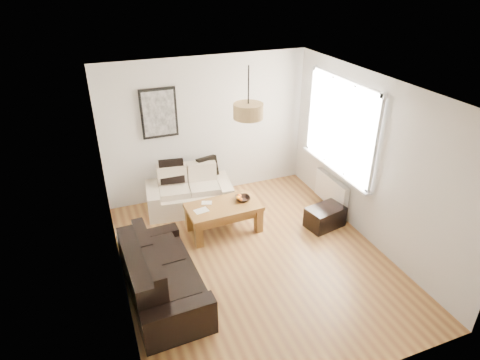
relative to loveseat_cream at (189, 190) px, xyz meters
name	(u,v)px	position (x,y,z in m)	size (l,w,h in m)	color
floor	(254,258)	(0.52, -1.78, -0.37)	(4.50, 4.50, 0.00)	brown
ceiling	(258,89)	(0.52, -1.78, 2.23)	(3.80, 4.50, 0.00)	white
wall_back	(207,128)	(0.52, 0.47, 0.93)	(3.80, 0.04, 2.60)	silver
wall_front	(353,292)	(0.52, -4.03, 0.93)	(3.80, 0.04, 2.60)	silver
wall_left	(113,210)	(-1.38, -1.78, 0.93)	(0.04, 4.50, 2.60)	silver
wall_right	(371,161)	(2.42, -1.78, 0.93)	(0.04, 4.50, 2.60)	silver
window_bay	(341,126)	(2.38, -0.98, 1.23)	(0.14, 1.90, 1.60)	white
radiator	(331,191)	(2.34, -0.98, 0.01)	(0.10, 0.90, 0.52)	white
poster	(159,113)	(-0.33, 0.44, 1.33)	(0.62, 0.04, 0.87)	black
pendant_shade	(248,111)	(0.52, -1.48, 1.86)	(0.40, 0.40, 0.20)	tan
loveseat_cream	(189,190)	(0.00, 0.00, 0.00)	(1.49, 0.81, 0.74)	beige
sofa_leather	(162,272)	(-0.91, -2.05, 0.02)	(1.79, 0.87, 0.77)	black
coffee_table	(224,218)	(0.34, -0.91, -0.13)	(1.19, 0.65, 0.49)	brown
ottoman	(325,217)	(1.97, -1.40, -0.19)	(0.62, 0.40, 0.35)	black
cushion_left	(172,171)	(-0.25, 0.18, 0.33)	(0.43, 0.13, 0.43)	black
cushion_right	(207,167)	(0.41, 0.18, 0.30)	(0.37, 0.12, 0.37)	black
fruit_bowl	(243,199)	(0.69, -0.87, 0.15)	(0.25, 0.25, 0.06)	black
orange_a	(241,199)	(0.64, -0.90, 0.16)	(0.06, 0.06, 0.06)	orange
orange_b	(240,196)	(0.67, -0.79, 0.16)	(0.06, 0.06, 0.06)	orange
orange_c	(238,198)	(0.61, -0.84, 0.16)	(0.08, 0.08, 0.08)	orange
papers	(201,211)	(-0.04, -0.94, 0.12)	(0.22, 0.15, 0.01)	silver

